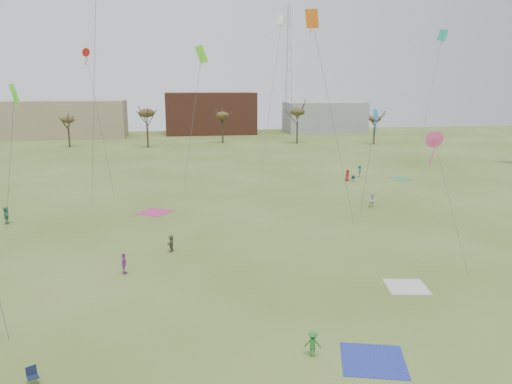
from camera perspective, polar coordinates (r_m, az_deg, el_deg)
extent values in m
plane|color=#415A1C|center=(30.99, 3.97, -14.79)|extent=(260.00, 260.00, 0.00)
imported|color=#27772D|center=(27.25, 6.65, -17.24)|extent=(1.04, 0.78, 1.43)
imported|color=#645E48|center=(43.04, -9.91, -5.92)|extent=(0.79, 1.46, 1.50)
imported|color=purple|center=(38.88, -15.21, -8.09)|extent=(0.43, 0.98, 1.65)
imported|color=silver|center=(58.99, 13.47, -0.93)|extent=(1.00, 0.86, 1.78)
imported|color=#2B8154|center=(57.00, -27.18, -2.42)|extent=(1.04, 1.77, 1.82)
imported|color=#A7211C|center=(74.61, 10.64, 1.94)|extent=(1.01, 0.92, 1.73)
imported|color=navy|center=(78.30, 12.01, 2.41)|extent=(1.05, 1.35, 1.84)
cube|color=#2535A2|center=(27.75, 13.55, -18.63)|extent=(4.10, 4.10, 0.03)
cube|color=silver|center=(37.15, 17.21, -10.56)|extent=(3.28, 3.28, 0.03)
cube|color=#B33767|center=(56.55, -11.73, -2.34)|extent=(4.64, 4.64, 0.03)
cube|color=#338E5D|center=(78.42, 16.67, 1.49)|extent=(2.86, 2.86, 0.03)
cube|color=#141D38|center=(27.28, -24.67, -19.06)|extent=(0.67, 0.67, 0.04)
cube|color=#141D38|center=(27.36, -24.82, -18.42)|extent=(0.51, 0.34, 0.44)
cube|color=#16233C|center=(74.35, 11.26, 1.53)|extent=(0.70, 0.70, 0.04)
cube|color=#16233C|center=(74.52, 11.32, 1.73)|extent=(0.48, 0.40, 0.44)
cube|color=#5DEB29|center=(46.85, -26.45, 10.28)|extent=(0.82, 0.82, 1.61)
cube|color=#5DEB29|center=(46.87, -26.38, 9.60)|extent=(0.08, 0.08, 1.45)
cylinder|color=#4C4C51|center=(48.35, -26.85, 2.77)|extent=(2.41, 1.43, 12.56)
cone|color=#DE4687|center=(40.52, 20.17, 5.79)|extent=(1.40, 0.10, 1.40)
cube|color=#DE4687|center=(40.62, 20.08, 4.55)|extent=(0.08, 0.08, 2.29)
cylinder|color=#4C4C51|center=(38.90, 21.84, -1.41)|extent=(0.19, 5.71, 9.13)
cube|color=orange|center=(48.44, 6.57, 19.52)|extent=(0.90, 0.90, 1.77)
cube|color=orange|center=(48.37, 6.55, 18.79)|extent=(0.08, 0.08, 1.59)
cylinder|color=#4C4C51|center=(47.25, 9.05, 7.89)|extent=(3.82, 3.25, 19.32)
cylinder|color=#4C4C51|center=(54.71, -18.43, 11.77)|extent=(2.62, 1.72, 26.45)
cone|color=#2278C5|center=(49.91, 13.89, 8.83)|extent=(1.24, 0.09, 1.24)
cube|color=#2278C5|center=(49.96, 13.84, 7.92)|extent=(0.08, 0.08, 2.03)
cylinder|color=#4C4C51|center=(50.61, 12.96, 2.96)|extent=(0.95, 0.73, 10.44)
cube|color=#73F428|center=(65.12, -6.41, 15.73)|extent=(1.11, 1.11, 2.18)
cube|color=#73F428|center=(65.07, -6.40, 15.06)|extent=(0.08, 0.08, 1.96)
cylinder|color=#4C4C51|center=(64.58, -7.44, 8.14)|extent=(2.81, 1.07, 17.11)
cone|color=red|center=(59.86, -19.30, 15.18)|extent=(0.97, 0.07, 0.97)
cube|color=red|center=(59.82, -19.26, 14.59)|extent=(0.08, 0.08, 1.59)
cylinder|color=#4C4C51|center=(60.59, -17.73, 7.26)|extent=(1.92, 1.63, 16.85)
cube|color=#178D67|center=(90.21, 20.99, 16.76)|extent=(0.96, 0.96, 1.88)
cube|color=#178D67|center=(90.15, 20.96, 16.35)|extent=(0.08, 0.08, 1.70)
cylinder|color=#4C4C51|center=(88.35, 19.63, 10.03)|extent=(3.79, 1.46, 21.33)
cube|color=white|center=(72.54, 3.02, 19.44)|extent=(0.79, 0.79, 1.36)
cube|color=white|center=(72.45, 3.01, 18.82)|extent=(0.08, 0.08, 2.04)
cylinder|color=#4C4C51|center=(69.47, 1.73, 10.61)|extent=(3.96, 4.42, 22.16)
cylinder|color=#3A2B1E|center=(121.56, -21.03, 5.93)|extent=(0.40, 0.40, 4.32)
ellipsoid|color=#473D1E|center=(121.22, -21.18, 7.89)|extent=(3.02, 3.02, 1.58)
cylinder|color=#3A2B1E|center=(115.41, -12.58, 6.43)|extent=(0.40, 0.40, 5.40)
ellipsoid|color=#473D1E|center=(115.00, -12.70, 9.01)|extent=(3.78, 3.78, 1.98)
cylinder|color=#3A2B1E|center=(121.97, -3.92, 6.83)|extent=(0.40, 0.40, 4.68)
ellipsoid|color=#473D1E|center=(121.61, -3.95, 8.95)|extent=(3.28, 3.28, 1.72)
cylinder|color=#3A2B1E|center=(121.26, 4.83, 6.93)|extent=(0.40, 0.40, 5.28)
ellipsoid|color=#473D1E|center=(120.88, 4.88, 9.33)|extent=(3.70, 3.70, 1.94)
cylinder|color=#3A2B1E|center=(122.51, 13.65, 6.42)|extent=(0.40, 0.40, 4.20)
ellipsoid|color=#473D1E|center=(122.17, 13.75, 8.32)|extent=(2.94, 2.94, 1.54)
cube|color=#937F60|center=(144.79, -21.39, 7.95)|extent=(32.00, 14.00, 10.00)
cube|color=brown|center=(147.42, -5.43, 9.19)|extent=(26.00, 16.00, 12.00)
cube|color=gray|center=(152.40, 8.03, 8.67)|extent=(24.00, 12.00, 9.00)
cylinder|color=#9EA3A8|center=(156.41, 4.12, 14.16)|extent=(0.16, 0.16, 38.00)
cylinder|color=#9EA3A8|center=(156.84, 3.55, 14.17)|extent=(0.16, 0.16, 38.00)
cylinder|color=#9EA3A8|center=(155.33, 3.69, 14.18)|extent=(0.16, 0.16, 38.00)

